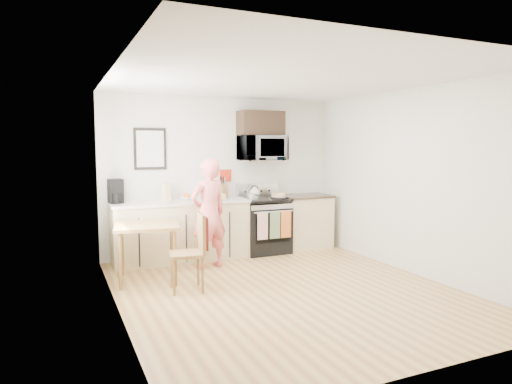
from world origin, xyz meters
name	(u,v)px	position (x,y,z in m)	size (l,w,h in m)	color
floor	(286,290)	(0.00, 0.00, 0.00)	(4.60, 4.60, 0.00)	#9B693C
back_wall	(222,176)	(0.00, 2.30, 1.30)	(4.00, 0.04, 2.60)	silver
front_wall	(427,211)	(0.00, -2.30, 1.30)	(4.00, 0.04, 2.60)	silver
left_wall	(117,193)	(-2.00, 0.00, 1.30)	(0.04, 4.60, 2.60)	silver
right_wall	(413,181)	(2.00, 0.00, 1.30)	(0.04, 4.60, 2.60)	silver
ceiling	(287,78)	(0.00, 0.00, 2.60)	(4.00, 4.60, 0.04)	silver
window	(111,166)	(-1.96, 0.80, 1.55)	(0.06, 1.40, 1.50)	white
cabinet_left	(181,232)	(-0.80, 2.00, 0.45)	(2.10, 0.60, 0.90)	#CCB582
countertop_left	(181,202)	(-0.80, 2.00, 0.92)	(2.14, 0.64, 0.04)	beige
cabinet_right	(305,222)	(1.43, 2.00, 0.45)	(0.84, 0.60, 0.90)	#CCB582
countertop_right	(305,196)	(1.43, 2.00, 0.92)	(0.88, 0.64, 0.04)	black
range	(264,227)	(0.63, 1.98, 0.44)	(0.76, 0.70, 1.16)	black
microwave	(262,148)	(0.63, 2.08, 1.76)	(0.76, 0.51, 0.42)	silver
upper_cabinet	(261,123)	(0.63, 2.12, 2.18)	(0.76, 0.35, 0.40)	black
wall_art	(150,149)	(-1.20, 2.28, 1.75)	(0.50, 0.04, 0.65)	black
wall_trivet	(225,176)	(0.05, 2.28, 1.30)	(0.20, 0.02, 0.20)	red
person	(209,213)	(-0.54, 1.40, 0.81)	(0.59, 0.39, 1.62)	#DB3C48
dining_table	(147,230)	(-1.49, 1.12, 0.68)	(0.83, 0.83, 0.77)	brown
chair	(197,241)	(-1.00, 0.47, 0.62)	(0.50, 0.46, 0.96)	brown
knife_block	(222,190)	(-0.05, 2.17, 1.06)	(0.11, 0.15, 0.24)	brown
utensil_crock	(225,189)	(0.00, 2.19, 1.08)	(0.11, 0.11, 0.34)	red
fruit_bowl	(187,197)	(-0.67, 2.12, 0.98)	(0.28, 0.28, 0.10)	white
milk_carton	(166,193)	(-1.00, 2.12, 1.07)	(0.10, 0.10, 0.26)	tan
coffee_maker	(116,192)	(-1.75, 2.16, 1.11)	(0.22, 0.31, 0.36)	black
bread_bag	(216,197)	(-0.25, 1.88, 0.99)	(0.26, 0.12, 0.10)	tan
cake	(279,195)	(0.86, 1.88, 0.97)	(0.29, 0.29, 0.10)	black
kettle	(255,192)	(0.51, 2.10, 1.01)	(0.17, 0.17, 0.21)	white
pot	(253,196)	(0.39, 1.89, 0.97)	(0.19, 0.31, 0.09)	silver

